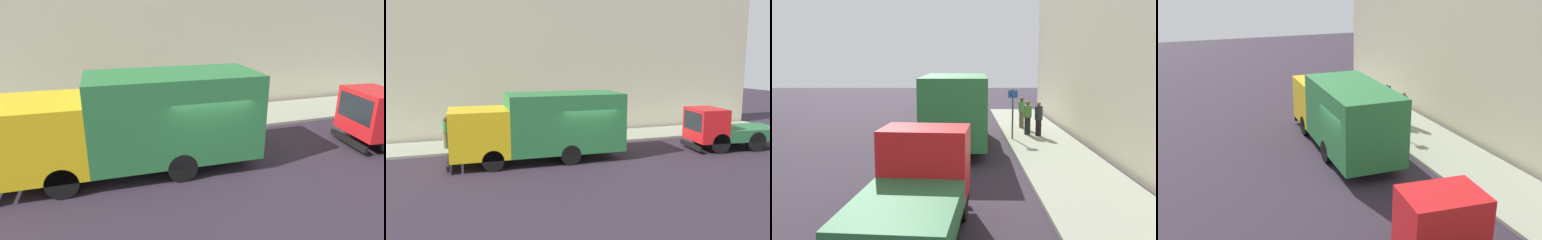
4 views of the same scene
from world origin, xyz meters
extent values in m
plane|color=#2E2431|center=(0.00, 0.00, 0.00)|extent=(80.00, 80.00, 0.00)
cube|color=#9A9F89|center=(4.61, 0.00, 0.06)|extent=(3.22, 30.00, 0.13)
cube|color=yellow|center=(0.69, 4.87, 1.53)|extent=(2.62, 2.62, 2.11)
cube|color=black|center=(0.72, 6.13, 1.78)|extent=(2.15, 0.11, 1.18)
cube|color=#29743A|center=(0.58, 0.88, 1.83)|extent=(2.69, 5.49, 2.73)
cube|color=black|center=(0.72, 6.21, 0.26)|extent=(2.45, 0.18, 0.24)
cylinder|color=black|center=(-0.45, 4.39, 0.47)|extent=(0.32, 0.95, 0.94)
cylinder|color=black|center=(1.80, 4.33, 0.47)|extent=(0.32, 0.95, 0.94)
cylinder|color=black|center=(-0.54, 0.91, 0.47)|extent=(0.32, 0.95, 0.94)
cylinder|color=black|center=(1.71, 0.85, 0.47)|extent=(0.32, 0.95, 0.94)
cube|color=red|center=(-0.05, -6.76, 1.38)|extent=(2.27, 1.75, 1.71)
cube|color=black|center=(0.03, -6.01, 1.58)|extent=(1.78, 0.24, 0.96)
cube|color=#286739|center=(-0.29, -9.17, 0.83)|extent=(2.44, 3.48, 0.62)
cube|color=black|center=(0.03, -5.93, 0.29)|extent=(2.04, 0.32, 0.24)
cylinder|color=black|center=(-0.99, -6.98, 0.52)|extent=(0.40, 1.07, 1.05)
cylinder|color=black|center=(0.83, -7.16, 0.52)|extent=(0.40, 1.07, 1.05)
cylinder|color=black|center=(-1.20, -9.08, 0.52)|extent=(0.40, 1.07, 1.05)
cylinder|color=black|center=(0.62, -9.26, 0.52)|extent=(0.40, 1.07, 1.05)
cylinder|color=#202328|center=(4.14, 4.19, 0.56)|extent=(0.42, 0.42, 0.86)
cylinder|color=#538A3F|center=(4.14, 4.19, 1.29)|extent=(0.56, 0.56, 0.60)
sphere|color=#906345|center=(4.14, 4.19, 1.70)|extent=(0.24, 0.24, 0.24)
cylinder|color=brown|center=(4.14, 6.34, 0.57)|extent=(0.34, 0.34, 0.88)
cylinder|color=#4A8449|center=(4.14, 6.34, 1.29)|extent=(0.46, 0.46, 0.55)
sphere|color=brown|center=(4.14, 6.34, 1.68)|extent=(0.24, 0.24, 0.24)
cylinder|color=black|center=(4.62, 3.76, 0.52)|extent=(0.38, 0.38, 0.80)
cylinder|color=#242C2F|center=(4.62, 3.76, 1.26)|extent=(0.51, 0.51, 0.67)
sphere|color=#9B7444|center=(4.62, 3.76, 1.70)|extent=(0.20, 0.20, 0.20)
cylinder|color=#4C5156|center=(3.26, 3.03, 1.31)|extent=(0.08, 0.08, 2.36)
cube|color=blue|center=(3.26, 3.05, 2.24)|extent=(0.44, 0.03, 0.36)
camera|label=1|loc=(-9.03, 3.23, 5.06)|focal=29.69mm
camera|label=2|loc=(-16.53, 5.92, 4.81)|focal=35.28mm
camera|label=3|loc=(0.85, -17.47, 3.94)|focal=41.15mm
camera|label=4|loc=(-5.93, -14.98, 7.49)|focal=40.54mm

